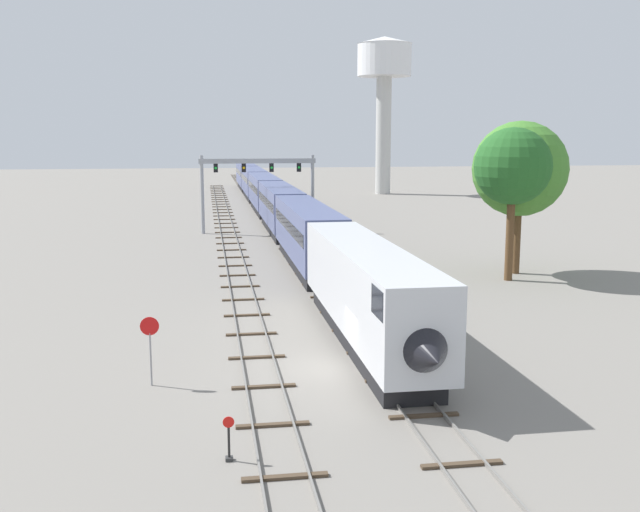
% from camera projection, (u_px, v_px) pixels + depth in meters
% --- Properties ---
extents(ground_plane, '(400.00, 400.00, 0.00)m').
position_uv_depth(ground_plane, '(340.00, 368.00, 31.96)').
color(ground_plane, gray).
extents(track_main, '(2.60, 200.00, 0.16)m').
position_uv_depth(track_main, '(268.00, 217.00, 90.73)').
color(track_main, slate).
rests_on(track_main, ground).
extents(track_near, '(2.60, 160.00, 0.16)m').
position_uv_depth(track_near, '(229.00, 240.00, 70.40)').
color(track_near, slate).
rests_on(track_near, ground).
extents(passenger_train, '(3.04, 125.54, 4.80)m').
position_uv_depth(passenger_train, '(271.00, 199.00, 86.89)').
color(passenger_train, silver).
rests_on(passenger_train, ground).
extents(signal_gantry, '(12.10, 0.49, 8.07)m').
position_uv_depth(signal_gantry, '(258.00, 176.00, 75.60)').
color(signal_gantry, '#999BA0').
rests_on(signal_gantry, ground).
extents(water_tower, '(9.30, 9.30, 26.53)m').
position_uv_depth(water_tower, '(384.00, 72.00, 123.55)').
color(water_tower, beige).
rests_on(water_tower, ground).
extents(switch_stand, '(0.36, 0.24, 1.46)m').
position_uv_depth(switch_stand, '(229.00, 445.00, 22.80)').
color(switch_stand, black).
rests_on(switch_stand, ground).
extents(stop_sign, '(0.76, 0.08, 2.88)m').
position_uv_depth(stop_sign, '(150.00, 341.00, 29.45)').
color(stop_sign, gray).
rests_on(stop_sign, ground).
extents(trackside_tree_left, '(6.88, 6.88, 11.14)m').
position_uv_depth(trackside_tree_left, '(520.00, 169.00, 52.64)').
color(trackside_tree_left, brown).
rests_on(trackside_tree_left, ground).
extents(trackside_tree_mid, '(5.32, 5.32, 10.66)m').
position_uv_depth(trackside_tree_mid, '(513.00, 167.00, 50.06)').
color(trackside_tree_mid, brown).
rests_on(trackside_tree_mid, ground).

